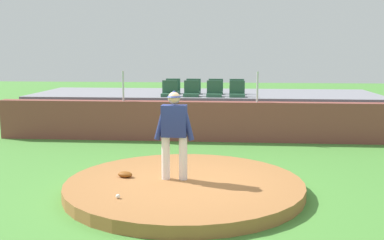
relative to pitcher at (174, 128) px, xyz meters
The scene contains 17 objects.
ground_plane 1.24m from the pitcher, 23.52° to the right, with size 60.00×60.00×0.00m, color #498936.
pitchers_mound 1.13m from the pitcher, 23.52° to the right, with size 4.52×4.52×0.22m, color #9E6637.
pitcher is the anchor object (origin of this frame).
baseball 1.75m from the pitcher, 123.36° to the right, with size 0.07×0.07×0.07m, color white.
fielding_glove 1.36m from the pitcher, behind, with size 0.30×0.20×0.11m, color brown.
brick_barrier 4.99m from the pitcher, 87.70° to the left, with size 12.26×0.40×1.18m, color brown.
fence_post_left 5.40m from the pitcher, 113.36° to the left, with size 0.06×0.06×0.90m, color silver.
fence_post_right 5.30m from the pitcher, 69.56° to the left, with size 0.06×0.06×0.90m, color silver.
bleacher_platform 7.20m from the pitcher, 88.41° to the left, with size 11.56×3.64×1.23m, color gray.
stadium_chair_0 5.92m from the pitcher, 98.38° to the left, with size 0.48×0.44×0.50m.
stadium_chair_1 5.90m from the pitcher, 91.64° to the left, with size 0.48×0.44×0.50m.
stadium_chair_2 5.93m from the pitcher, 84.62° to the left, with size 0.48×0.44×0.50m.
stadium_chair_3 6.03m from the pitcher, 77.83° to the left, with size 0.48×0.44×0.50m.
stadium_chair_4 6.85m from the pitcher, 97.33° to the left, with size 0.48×0.44×0.50m.
stadium_chair_5 6.78m from the pitcher, 91.49° to the left, with size 0.48×0.44×0.50m.
stadium_chair_6 6.81m from the pitcher, 85.17° to the left, with size 0.48×0.44×0.50m.
stadium_chair_7 6.89m from the pitcher, 79.34° to the left, with size 0.48×0.44×0.50m.
Camera 1 is at (0.84, -8.35, 2.67)m, focal length 42.64 mm.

